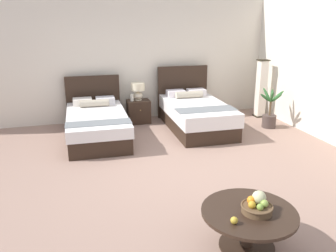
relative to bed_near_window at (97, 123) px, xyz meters
The scene contains 12 objects.
ground_plane 2.20m from the bed_near_window, 61.04° to the right, with size 10.12×9.87×0.02m, color gray.
wall_back 1.96m from the bed_near_window, 49.28° to the left, with size 10.12×0.12×2.80m, color silver.
bed_near_window is the anchor object (origin of this frame).
bed_near_corner 2.12m from the bed_near_window, ahead, with size 1.26×2.20×1.23m.
nightstand 1.27m from the bed_near_window, 36.87° to the left, with size 0.50×0.41×0.53m.
table_lamp 1.37m from the bed_near_window, 37.59° to the left, with size 0.31×0.31×0.40m.
vase 1.17m from the bed_near_window, 39.85° to the left, with size 0.07×0.07×0.16m.
coffee_table 4.20m from the bed_near_window, 73.59° to the right, with size 0.99×0.99×0.43m.
fruit_bowl 4.26m from the bed_near_window, 72.88° to the right, with size 0.33×0.33×0.21m.
loose_apple 4.30m from the bed_near_window, 77.53° to the right, with size 0.07×0.07×0.07m.
floor_lamp_corner 4.00m from the bed_near_window, ahead, with size 0.24×0.24×1.38m.
potted_palm 3.73m from the bed_near_window, ahead, with size 0.63×0.46×0.88m.
Camera 1 is at (-1.56, -4.91, 2.35)m, focal length 37.19 mm.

